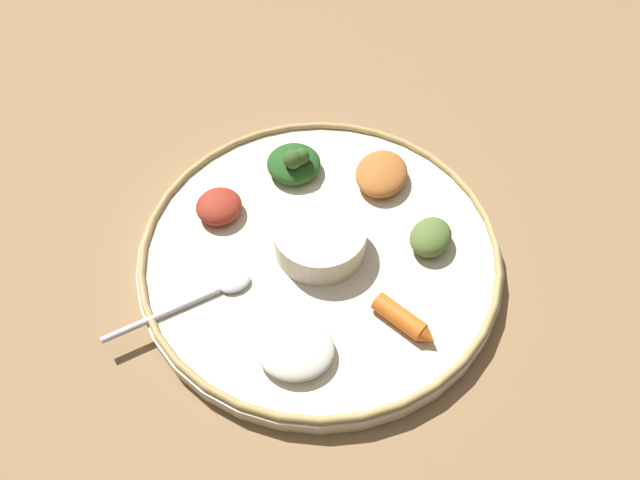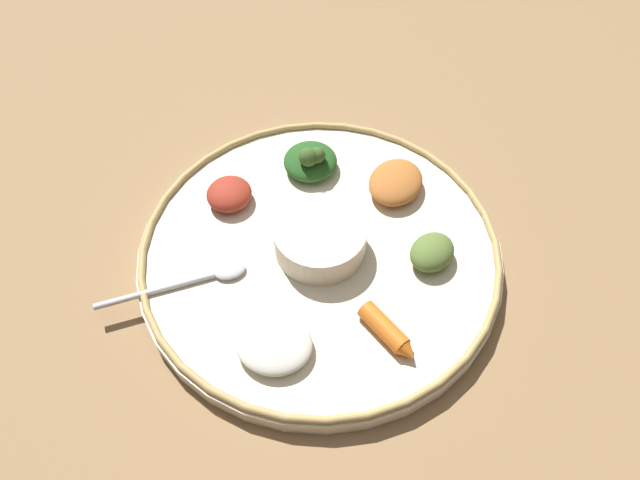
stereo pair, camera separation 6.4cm
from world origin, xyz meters
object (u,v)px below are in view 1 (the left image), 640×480
(spoon, at_px, (203,297))
(carrot_near_spoon, at_px, (404,320))
(greens_pile, at_px, (294,163))
(center_bowl, at_px, (320,238))

(spoon, distance_m, carrot_near_spoon, 0.21)
(spoon, distance_m, greens_pile, 0.20)
(center_bowl, distance_m, spoon, 0.14)
(center_bowl, height_order, greens_pile, greens_pile)
(carrot_near_spoon, bearing_deg, greens_pile, 152.26)
(spoon, relative_size, carrot_near_spoon, 2.02)
(greens_pile, distance_m, carrot_near_spoon, 0.24)
(spoon, height_order, carrot_near_spoon, carrot_near_spoon)
(spoon, xyz_separation_m, greens_pile, (-0.02, 0.20, 0.01))
(center_bowl, bearing_deg, carrot_near_spoon, -15.08)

